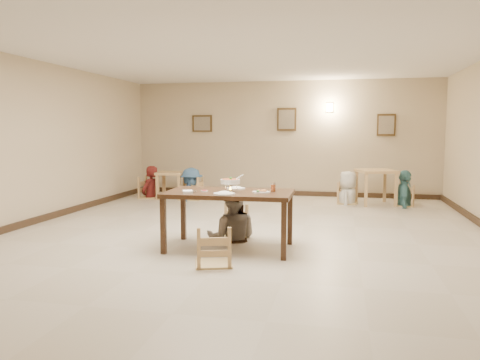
% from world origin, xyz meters
% --- Properties ---
extents(floor, '(10.00, 10.00, 0.00)m').
position_xyz_m(floor, '(0.00, 0.00, 0.00)').
color(floor, beige).
rests_on(floor, ground).
extents(ceiling, '(10.00, 10.00, 0.00)m').
position_xyz_m(ceiling, '(0.00, 0.00, 3.00)').
color(ceiling, silver).
rests_on(ceiling, wall_back).
extents(wall_back, '(10.00, 0.00, 10.00)m').
position_xyz_m(wall_back, '(0.00, 5.00, 1.50)').
color(wall_back, '#C0AC8C').
rests_on(wall_back, floor).
extents(wall_front, '(10.00, 0.00, 10.00)m').
position_xyz_m(wall_front, '(0.00, -5.00, 1.50)').
color(wall_front, '#C0AC8C').
rests_on(wall_front, floor).
extents(wall_left, '(0.00, 10.00, 10.00)m').
position_xyz_m(wall_left, '(-4.00, 0.00, 1.50)').
color(wall_left, '#C0AC8C').
rests_on(wall_left, floor).
extents(baseboard_back, '(8.00, 0.06, 0.12)m').
position_xyz_m(baseboard_back, '(0.00, 4.97, 0.06)').
color(baseboard_back, '#322216').
rests_on(baseboard_back, floor).
extents(baseboard_left, '(0.06, 10.00, 0.12)m').
position_xyz_m(baseboard_left, '(-3.97, 0.00, 0.06)').
color(baseboard_left, '#322216').
rests_on(baseboard_left, floor).
extents(picture_a, '(0.55, 0.04, 0.45)m').
position_xyz_m(picture_a, '(-2.20, 4.96, 1.90)').
color(picture_a, '#3E2A14').
rests_on(picture_a, wall_back).
extents(picture_b, '(0.50, 0.04, 0.60)m').
position_xyz_m(picture_b, '(0.10, 4.96, 2.00)').
color(picture_b, '#3E2A14').
rests_on(picture_b, wall_back).
extents(picture_c, '(0.45, 0.04, 0.55)m').
position_xyz_m(picture_c, '(2.60, 4.96, 1.85)').
color(picture_c, '#3E2A14').
rests_on(picture_c, wall_back).
extents(wall_sconce, '(0.16, 0.05, 0.22)m').
position_xyz_m(wall_sconce, '(1.20, 4.96, 2.30)').
color(wall_sconce, '#FFD88C').
rests_on(wall_sconce, wall_back).
extents(main_table, '(1.81, 1.04, 0.84)m').
position_xyz_m(main_table, '(-0.05, -0.86, 0.76)').
color(main_table, '#3E2616').
rests_on(main_table, floor).
extents(chair_far, '(0.46, 0.46, 0.97)m').
position_xyz_m(chair_far, '(-0.19, -0.16, 0.48)').
color(chair_far, tan).
rests_on(chair_far, floor).
extents(chair_near, '(0.46, 0.46, 0.98)m').
position_xyz_m(chair_near, '(-0.06, -1.69, 0.49)').
color(chair_near, tan).
rests_on(chair_near, floor).
extents(main_diner, '(0.92, 0.76, 1.71)m').
position_xyz_m(main_diner, '(-0.14, -0.27, 0.85)').
color(main_diner, gray).
rests_on(main_diner, floor).
extents(curry_warmer, '(0.31, 0.28, 0.25)m').
position_xyz_m(curry_warmer, '(-0.02, -0.90, 0.99)').
color(curry_warmer, silver).
rests_on(curry_warmer, main_table).
extents(rice_plate_far, '(0.28, 0.28, 0.06)m').
position_xyz_m(rice_plate_far, '(-0.01, -0.59, 0.85)').
color(rice_plate_far, white).
rests_on(rice_plate_far, main_table).
extents(rice_plate_near, '(0.29, 0.29, 0.07)m').
position_xyz_m(rice_plate_near, '(-0.03, -1.21, 0.85)').
color(rice_plate_near, white).
rests_on(rice_plate_near, main_table).
extents(fried_plate, '(0.24, 0.24, 0.05)m').
position_xyz_m(fried_plate, '(0.43, -0.94, 0.86)').
color(fried_plate, white).
rests_on(fried_plate, main_table).
extents(chili_dish, '(0.10, 0.10, 0.02)m').
position_xyz_m(chili_dish, '(-0.38, -0.97, 0.85)').
color(chili_dish, white).
rests_on(chili_dish, main_table).
extents(napkin_cutlery, '(0.22, 0.29, 0.03)m').
position_xyz_m(napkin_cutlery, '(-0.57, -1.13, 0.86)').
color(napkin_cutlery, white).
rests_on(napkin_cutlery, main_table).
extents(drink_glass, '(0.07, 0.07, 0.14)m').
position_xyz_m(drink_glass, '(0.58, -0.77, 0.90)').
color(drink_glass, white).
rests_on(drink_glass, main_table).
extents(bg_table_left, '(0.73, 0.73, 0.67)m').
position_xyz_m(bg_table_left, '(-2.67, 3.79, 0.54)').
color(bg_table_left, tan).
rests_on(bg_table_left, floor).
extents(bg_table_right, '(1.00, 1.00, 0.81)m').
position_xyz_m(bg_table_right, '(2.31, 3.85, 0.67)').
color(bg_table_right, tan).
rests_on(bg_table_right, floor).
extents(bg_chair_ll, '(0.48, 0.48, 1.03)m').
position_xyz_m(bg_chair_ll, '(-3.22, 3.73, 0.51)').
color(bg_chair_ll, tan).
rests_on(bg_chair_ll, floor).
extents(bg_chair_lr, '(0.51, 0.51, 1.09)m').
position_xyz_m(bg_chair_lr, '(-2.12, 3.71, 0.54)').
color(bg_chair_lr, tan).
rests_on(bg_chair_lr, floor).
extents(bg_chair_rl, '(0.45, 0.45, 0.96)m').
position_xyz_m(bg_chair_rl, '(1.68, 3.85, 0.48)').
color(bg_chair_rl, tan).
rests_on(bg_chair_rl, floor).
extents(bg_chair_rr, '(0.41, 0.41, 0.88)m').
position_xyz_m(bg_chair_rr, '(2.94, 3.78, 0.44)').
color(bg_chair_rr, tan).
rests_on(bg_chair_rr, floor).
extents(bg_diner_a, '(0.52, 0.67, 1.64)m').
position_xyz_m(bg_diner_a, '(-3.22, 3.73, 0.82)').
color(bg_diner_a, '#571716').
rests_on(bg_diner_a, floor).
extents(bg_diner_b, '(0.64, 1.05, 1.59)m').
position_xyz_m(bg_diner_b, '(-2.12, 3.71, 0.79)').
color(bg_diner_b, '#426893').
rests_on(bg_diner_b, floor).
extents(bg_diner_c, '(0.59, 0.81, 1.53)m').
position_xyz_m(bg_diner_c, '(1.68, 3.85, 0.76)').
color(bg_diner_c, silver).
rests_on(bg_diner_c, floor).
extents(bg_diner_d, '(0.48, 0.99, 1.64)m').
position_xyz_m(bg_diner_d, '(2.94, 3.78, 0.82)').
color(bg_diner_d, teal).
rests_on(bg_diner_d, floor).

